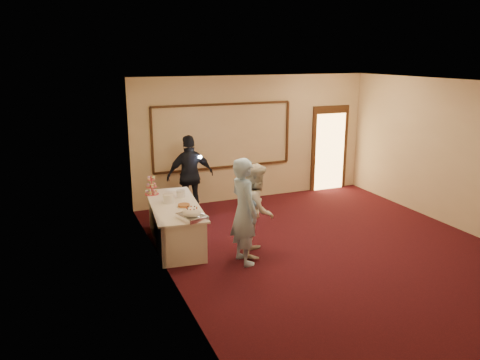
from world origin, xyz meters
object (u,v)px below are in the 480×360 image
pavlova_tray (192,214)px  woman (257,209)px  plate_stack_a (168,199)px  guest (190,176)px  plate_stack_b (181,194)px  tart (184,206)px  buffet_table (175,224)px  cupcake_stand (152,187)px  man (244,211)px

pavlova_tray → woman: woman is taller
plate_stack_a → woman: bearing=-40.3°
pavlova_tray → plate_stack_a: pavlova_tray is taller
plate_stack_a → guest: (0.82, 1.33, 0.04)m
guest → plate_stack_b: bearing=63.7°
pavlova_tray → tart: (0.04, 0.67, -0.06)m
woman → buffet_table: bearing=81.1°
pavlova_tray → plate_stack_b: (0.15, 1.27, -0.01)m
cupcake_stand → guest: size_ratio=0.23×
guest → cupcake_stand: bearing=32.8°
buffet_table → woman: (1.23, -0.99, 0.44)m
cupcake_stand → woman: 2.33m
plate_stack_b → woman: bearing=-53.7°
man → guest: (-0.14, 2.73, -0.02)m
pavlova_tray → woman: (1.16, -0.10, -0.03)m
buffet_table → woman: bearing=-38.7°
plate_stack_b → tart: bearing=-99.8°
tart → man: 1.30m
plate_stack_a → plate_stack_b: (0.31, 0.26, -0.01)m
cupcake_stand → buffet_table: bearing=-72.5°
plate_stack_a → guest: 1.57m
plate_stack_b → man: (0.65, -1.65, 0.08)m
cupcake_stand → tart: bearing=-70.0°
plate_stack_a → cupcake_stand: bearing=104.0°
plate_stack_b → man: 1.78m
woman → tart: bearing=85.3°
cupcake_stand → man: 2.36m
pavlova_tray → tart: size_ratio=2.21×
cupcake_stand → woman: (1.48, -1.79, -0.09)m
plate_stack_a → plate_stack_b: 0.40m
tart → man: (0.76, -1.05, 0.13)m
cupcake_stand → pavlova_tray: bearing=-79.0°
tart → pavlova_tray: bearing=-93.8°
buffet_table → cupcake_stand: size_ratio=5.70×
plate_stack_b → tart: size_ratio=0.67×
guest → plate_stack_a: bearing=57.6°
buffet_table → tart: 0.48m
guest → buffet_table: bearing=62.4°
tart → man: bearing=-54.1°
woman → guest: 2.50m
cupcake_stand → plate_stack_b: bearing=-41.3°
plate_stack_b → guest: 1.20m
plate_stack_b → tart: (-0.10, -0.60, -0.05)m
buffet_table → plate_stack_b: size_ratio=13.62×
cupcake_stand → woman: woman is taller
guest → man: bearing=92.2°
tart → woman: size_ratio=0.15×
buffet_table → plate_stack_a: plate_stack_a is taller
plate_stack_a → tart: size_ratio=0.80×
pavlova_tray → plate_stack_a: 1.03m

